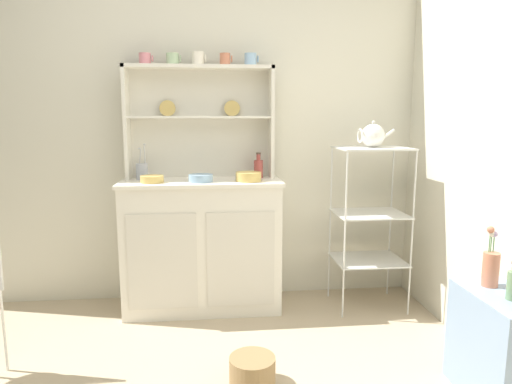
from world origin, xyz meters
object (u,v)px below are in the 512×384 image
(side_shelf_blue, at_px, (500,348))
(cup_rose_0, at_px, (145,59))
(hutch_shelf_unit, at_px, (200,114))
(floor_basket, at_px, (252,371))
(hutch_cabinet, at_px, (202,243))
(flower_vase, at_px, (491,266))
(porcelain_teapot, at_px, (373,136))
(bowl_mixing_large, at_px, (152,179))
(jam_bottle, at_px, (258,168))
(utensil_jar, at_px, (142,171))
(bakers_rack, at_px, (370,207))

(side_shelf_blue, bearing_deg, cup_rose_0, 142.57)
(hutch_shelf_unit, xyz_separation_m, floor_basket, (0.26, -1.15, -1.28))
(hutch_cabinet, distance_m, cup_rose_0, 1.31)
(hutch_cabinet, height_order, side_shelf_blue, hutch_cabinet)
(floor_basket, relative_size, flower_vase, 0.79)
(flower_vase, bearing_deg, porcelain_teapot, 103.29)
(floor_basket, relative_size, bowl_mixing_large, 1.54)
(cup_rose_0, bearing_deg, hutch_cabinet, -18.94)
(jam_bottle, bearing_deg, side_shelf_blue, -52.63)
(bowl_mixing_large, bearing_deg, utensil_jar, 119.13)
(hutch_shelf_unit, height_order, utensil_jar, hutch_shelf_unit)
(hutch_cabinet, bearing_deg, side_shelf_blue, -41.11)
(bakers_rack, bearing_deg, utensil_jar, 174.15)
(side_shelf_blue, xyz_separation_m, utensil_jar, (-1.80, 1.30, 0.71))
(floor_basket, bearing_deg, porcelain_teapot, 44.86)
(utensil_jar, xyz_separation_m, porcelain_teapot, (1.56, -0.16, 0.24))
(side_shelf_blue, bearing_deg, utensil_jar, 144.18)
(hutch_cabinet, bearing_deg, floor_basket, -75.43)
(bowl_mixing_large, relative_size, utensil_jar, 0.62)
(hutch_cabinet, relative_size, cup_rose_0, 11.80)
(floor_basket, relative_size, jam_bottle, 1.31)
(cup_rose_0, height_order, jam_bottle, cup_rose_0)
(bakers_rack, height_order, side_shelf_blue, bakers_rack)
(hutch_shelf_unit, relative_size, side_shelf_blue, 1.94)
(hutch_cabinet, distance_m, floor_basket, 1.09)
(side_shelf_blue, distance_m, porcelain_teapot, 1.50)
(side_shelf_blue, height_order, floor_basket, side_shelf_blue)
(bakers_rack, distance_m, floor_basket, 1.43)
(cup_rose_0, distance_m, porcelain_teapot, 1.61)
(porcelain_teapot, bearing_deg, jam_bottle, 167.50)
(hutch_shelf_unit, relative_size, bowl_mixing_large, 6.68)
(hutch_shelf_unit, xyz_separation_m, flower_vase, (1.40, -1.27, -0.73))
(jam_bottle, height_order, flower_vase, jam_bottle)
(bowl_mixing_large, height_order, utensil_jar, utensil_jar)
(floor_basket, height_order, cup_rose_0, cup_rose_0)
(flower_vase, bearing_deg, hutch_shelf_unit, 137.88)
(bowl_mixing_large, distance_m, flower_vase, 2.03)
(side_shelf_blue, xyz_separation_m, cup_rose_0, (-1.76, 1.35, 1.45))
(bakers_rack, xyz_separation_m, porcelain_teapot, (-0.00, 0.00, 0.49))
(bakers_rack, relative_size, floor_basket, 4.84)
(hutch_shelf_unit, bearing_deg, bowl_mixing_large, -143.07)
(bakers_rack, relative_size, cup_rose_0, 12.27)
(cup_rose_0, relative_size, utensil_jar, 0.37)
(hutch_shelf_unit, distance_m, bakers_rack, 1.35)
(floor_basket, relative_size, cup_rose_0, 2.53)
(bakers_rack, height_order, jam_bottle, bakers_rack)
(flower_vase, bearing_deg, floor_basket, 174.06)
(side_shelf_blue, distance_m, bowl_mixing_large, 2.17)
(hutch_cabinet, height_order, floor_basket, hutch_cabinet)
(hutch_cabinet, bearing_deg, bowl_mixing_large, -166.99)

